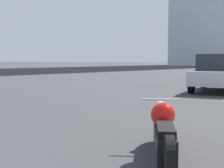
{
  "coord_description": "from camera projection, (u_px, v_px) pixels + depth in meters",
  "views": [
    {
      "loc": [
        4.87,
        -0.79,
        1.43
      ],
      "look_at": [
        2.09,
        5.68,
        0.89
      ],
      "focal_mm": 50.0,
      "sensor_mm": 36.0,
      "label": 1
    }
  ],
  "objects": [
    {
      "name": "motorcycle",
      "position": [
        164.0,
        134.0,
        4.37
      ],
      "size": [
        0.99,
        2.49,
        0.81
      ],
      "rotation": [
        0.0,
        0.0,
        0.3
      ],
      "color": "black",
      "rests_on": "ground_plane"
    },
    {
      "name": "parked_car_silver",
      "position": [
        217.0,
        73.0,
        14.17
      ],
      "size": [
        2.07,
        4.43,
        1.69
      ],
      "rotation": [
        0.0,
        0.0,
        -0.06
      ],
      "color": "#BCBCC1",
      "rests_on": "ground_plane"
    }
  ]
}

